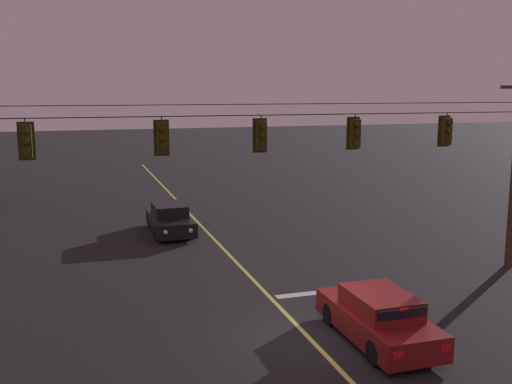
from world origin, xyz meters
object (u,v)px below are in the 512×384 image
(car_oncoming_lead, at_px, (170,219))
(car_waiting_near_lane, at_px, (378,318))
(traffic_light_left_inner, at_px, (162,138))
(traffic_light_leftmost, at_px, (26,141))
(traffic_light_rightmost, at_px, (446,131))
(traffic_light_right_inner, at_px, (355,133))
(traffic_light_centre, at_px, (261,136))

(car_oncoming_lead, bearing_deg, car_waiting_near_lane, -76.13)
(traffic_light_left_inner, height_order, car_waiting_near_lane, traffic_light_left_inner)
(car_waiting_near_lane, bearing_deg, traffic_light_leftmost, 152.91)
(traffic_light_left_inner, relative_size, car_waiting_near_lane, 0.28)
(traffic_light_rightmost, distance_m, car_waiting_near_lane, 8.28)
(traffic_light_right_inner, relative_size, car_oncoming_lead, 0.28)
(traffic_light_leftmost, relative_size, car_waiting_near_lane, 0.28)
(traffic_light_right_inner, bearing_deg, traffic_light_left_inner, 180.00)
(traffic_light_leftmost, xyz_separation_m, traffic_light_right_inner, (10.45, 0.00, 0.00))
(car_waiting_near_lane, bearing_deg, traffic_light_right_inner, 72.23)
(traffic_light_left_inner, bearing_deg, traffic_light_right_inner, 0.00)
(car_oncoming_lead, bearing_deg, traffic_light_right_inner, -62.28)
(car_oncoming_lead, bearing_deg, traffic_light_left_inner, -99.85)
(traffic_light_leftmost, relative_size, car_oncoming_lead, 0.28)
(traffic_light_left_inner, height_order, traffic_light_rightmost, same)
(traffic_light_leftmost, xyz_separation_m, traffic_light_left_inner, (3.91, 0.00, 0.00))
(traffic_light_left_inner, bearing_deg, traffic_light_rightmost, 0.00)
(traffic_light_left_inner, relative_size, traffic_light_centre, 1.00)
(traffic_light_centre, bearing_deg, car_waiting_near_lane, -67.78)
(traffic_light_centre, distance_m, car_waiting_near_lane, 6.80)
(traffic_light_left_inner, height_order, traffic_light_centre, same)
(traffic_light_centre, bearing_deg, traffic_light_leftmost, 180.00)
(traffic_light_right_inner, xyz_separation_m, traffic_light_rightmost, (3.61, 0.00, 0.00))
(traffic_light_rightmost, bearing_deg, traffic_light_left_inner, 180.00)
(traffic_light_left_inner, distance_m, traffic_light_centre, 3.19)
(traffic_light_leftmost, relative_size, traffic_light_left_inner, 1.00)
(traffic_light_right_inner, height_order, car_oncoming_lead, traffic_light_right_inner)
(traffic_light_rightmost, xyz_separation_m, car_waiting_near_lane, (-5.08, -4.59, -4.65))
(traffic_light_centre, xyz_separation_m, traffic_light_right_inner, (3.35, 0.00, 0.00))
(traffic_light_centre, height_order, traffic_light_right_inner, same)
(traffic_light_right_inner, height_order, traffic_light_rightmost, same)
(car_waiting_near_lane, bearing_deg, traffic_light_centre, 112.22)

